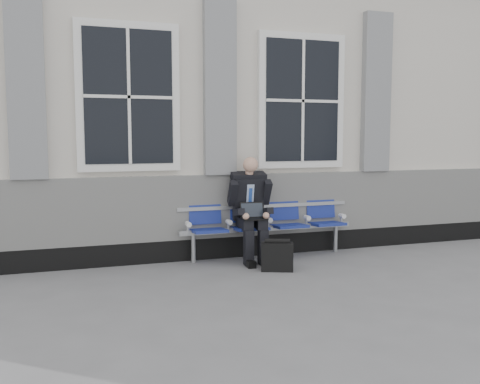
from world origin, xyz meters
name	(u,v)px	position (x,y,z in m)	size (l,w,h in m)	color
ground	(324,278)	(0.00, 0.00, 0.00)	(70.00, 70.00, 0.00)	slate
station_building	(235,109)	(-0.02, 3.47, 2.22)	(14.40, 4.40, 4.49)	beige
bench	(267,219)	(-0.23, 1.32, 0.55)	(2.60, 0.47, 0.91)	#9EA0A3
businessman	(250,205)	(-0.54, 1.19, 0.78)	(0.60, 0.81, 1.45)	black
briefcase	(277,256)	(-0.41, 0.52, 0.19)	(0.45, 0.31, 0.42)	black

